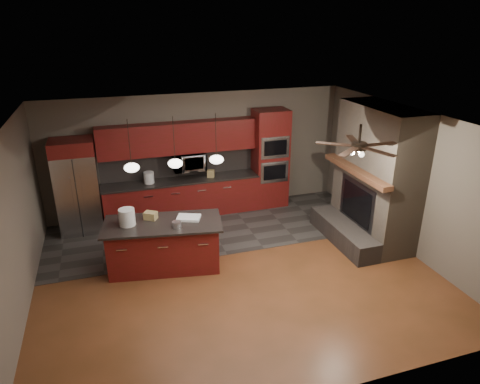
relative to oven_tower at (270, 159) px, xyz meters
name	(u,v)px	position (x,y,z in m)	size (l,w,h in m)	color
ground	(236,271)	(-1.70, -2.69, -1.19)	(7.00, 7.00, 0.00)	brown
ceiling	(236,121)	(-1.70, -2.69, 1.61)	(7.00, 6.00, 0.02)	white
back_wall	(198,153)	(-1.70, 0.31, 0.21)	(7.00, 0.02, 2.80)	#63594F
right_wall	(406,180)	(1.80, -2.69, 0.21)	(0.02, 6.00, 2.80)	#63594F
left_wall	(13,230)	(-5.20, -2.69, 0.21)	(0.02, 6.00, 2.80)	#63594F
slate_tile_patch	(212,228)	(-1.70, -0.89, -1.19)	(7.00, 2.40, 0.01)	#373431
fireplace_column	(374,180)	(1.34, -2.29, 0.11)	(1.30, 2.10, 2.80)	brown
back_cabinetry	(181,179)	(-2.18, 0.05, -0.30)	(3.59, 0.64, 2.20)	maroon
oven_tower	(270,159)	(0.00, 0.00, 0.00)	(0.80, 0.63, 2.38)	maroon
microwave	(189,161)	(-1.98, 0.06, 0.11)	(0.73, 0.41, 0.50)	silver
refrigerator	(77,187)	(-4.42, -0.07, -0.17)	(0.87, 0.75, 2.05)	silver
kitchen_island	(164,245)	(-2.92, -2.15, -0.73)	(2.24, 1.30, 0.92)	maroon
white_bucket	(127,217)	(-3.52, -2.05, -0.12)	(0.28, 0.28, 0.30)	silver
paint_can	(177,224)	(-2.70, -2.41, -0.22)	(0.16, 0.16, 0.11)	silver
paint_tray	(189,218)	(-2.44, -2.13, -0.25)	(0.42, 0.29, 0.04)	white
cardboard_box	(151,216)	(-3.10, -1.93, -0.20)	(0.22, 0.16, 0.14)	#9A844F
counter_bucket	(149,178)	(-2.90, 0.01, -0.16)	(0.23, 0.23, 0.26)	silver
counter_box	(211,174)	(-1.49, -0.04, -0.20)	(0.16, 0.12, 0.18)	#A08852
pendant_left	(132,167)	(-3.35, -1.99, 0.77)	(0.26, 0.26, 0.92)	black
pendant_center	(175,163)	(-2.60, -1.99, 0.77)	(0.26, 0.26, 0.92)	black
pendant_right	(216,159)	(-1.85, -1.99, 0.77)	(0.26, 0.26, 0.92)	black
ceiling_fan	(359,146)	(0.10, -3.49, 1.27)	(1.27, 1.33, 0.41)	black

